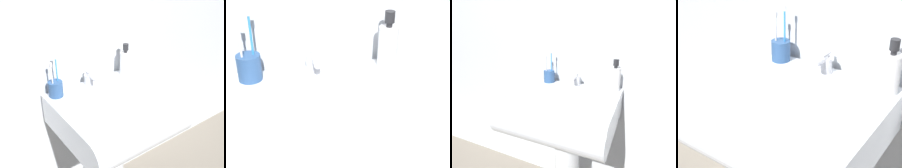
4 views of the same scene
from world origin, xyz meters
TOP-DOWN VIEW (x-y plane):
  - wall_back at (0.00, 0.28)m, footprint 5.00×0.05m
  - sink_basin at (0.00, -0.06)m, footprint 0.56×0.55m
  - faucet at (-0.01, 0.18)m, footprint 0.05×0.11m
  - toothbrush_cup at (-0.22, 0.18)m, footprint 0.07×0.07m
  - soap_bottle at (0.23, 0.17)m, footprint 0.06×0.06m

SIDE VIEW (x-z plane):
  - sink_basin at x=0.00m, z-range 0.68..0.85m
  - faucet at x=-0.01m, z-range 0.85..0.93m
  - toothbrush_cup at x=-0.22m, z-range 0.78..1.01m
  - soap_bottle at x=0.23m, z-range 0.83..1.02m
  - wall_back at x=0.00m, z-range 0.00..2.40m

